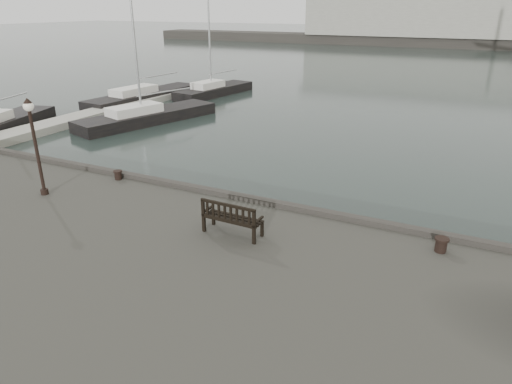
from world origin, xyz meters
TOP-DOWN VIEW (x-y plane):
  - ground at (0.00, 0.00)m, footprint 400.00×400.00m
  - pontoon at (-20.00, 10.00)m, footprint 2.00×24.00m
  - breakwater at (-4.56, 92.00)m, footprint 140.00×9.50m
  - bench at (0.20, -2.62)m, footprint 1.83×0.67m
  - bollard_left at (-6.08, -0.50)m, footprint 0.36×0.36m
  - bollard_right at (5.89, -0.99)m, footprint 0.47×0.47m
  - lamp_post at (-7.43, -2.86)m, footprint 0.35×0.35m
  - yacht_b at (-20.72, 19.14)m, footprint 3.83×12.27m
  - yacht_c at (-15.29, 12.80)m, footprint 5.60×11.11m
  - yacht_d at (-16.62, 24.39)m, footprint 3.78×9.35m

SIDE VIEW (x-z plane):
  - ground at x=0.00m, z-range 0.00..0.00m
  - yacht_d at x=-16.62m, z-range -5.52..5.98m
  - yacht_c at x=-15.29m, z-range -6.95..7.44m
  - yacht_b at x=-20.72m, z-range -7.58..8.08m
  - pontoon at x=-20.00m, z-range 0.00..0.50m
  - bollard_left at x=-6.08m, z-range 1.56..1.92m
  - bollard_right at x=5.89m, z-range 1.56..1.97m
  - bench at x=0.20m, z-range 1.37..2.41m
  - lamp_post at x=-7.43m, z-range 2.05..5.54m
  - breakwater at x=-4.56m, z-range -1.80..10.40m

